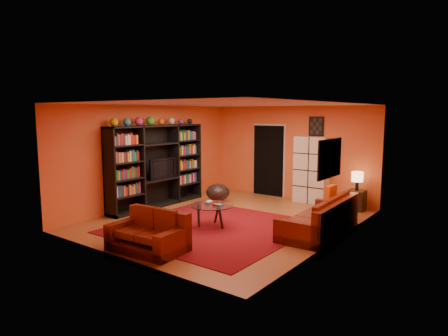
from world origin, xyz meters
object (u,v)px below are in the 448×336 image
Objects in this scene: tv at (161,168)px; table_lamp at (357,177)px; entertainment_unit at (157,166)px; bowl_chair at (218,193)px; sofa at (323,220)px; loveseat at (151,234)px; storage_cabinet at (311,170)px; side_table at (356,200)px; coffee_table at (212,207)px.

tv reaches higher than table_lamp.
bowl_chair is (1.03, 1.23, -0.77)m from entertainment_unit.
loveseat is (-2.06, -2.74, 0.00)m from sofa.
loveseat is 5.30m from storage_cabinet.
sofa reaches higher than side_table.
entertainment_unit reaches higher than coffee_table.
storage_cabinet is (-1.41, 2.48, 0.61)m from sofa.
loveseat is 1.50× the size of coffee_table.
table_lamp is (4.29, 2.66, -0.22)m from entertainment_unit.
storage_cabinet is at bearing 173.88° from side_table.
tv is 0.99× the size of coffee_table.
sofa is at bearing 4.11° from entertainment_unit.
sofa is 3.60× the size of bowl_chair.
side_table is (1.29, -0.14, -0.64)m from storage_cabinet.
storage_cabinet is at bearing -10.81° from loveseat.
coffee_table is 0.52× the size of storage_cabinet.
tv reaches higher than loveseat.
entertainment_unit reaches higher than side_table.
entertainment_unit is 4.11m from storage_cabinet.
storage_cabinet is 1.30m from table_lamp.
sofa is 3.50m from bowl_chair.
loveseat is 5.47m from table_lamp.
entertainment_unit is 3.26× the size of tv.
loveseat reaches higher than bowl_chair.
loveseat is at bearing -110.84° from table_lamp.
side_table is at bearing 31.81° from entertainment_unit.
side_table is 1.07× the size of table_lamp.
tv is at bearing 61.15° from entertainment_unit.
entertainment_unit is at bearing 40.44° from loveseat.
entertainment_unit is 1.68× the size of storage_cabinet.
loveseat is at bearing -97.40° from storage_cabinet.
entertainment_unit is 6.44× the size of table_lamp.
tv is at bearing -179.59° from sofa.
side_table is 0.58m from table_lamp.
storage_cabinet reaches higher than sofa.
tv is 4.43m from sofa.
entertainment_unit reaches higher than bowl_chair.
storage_cabinet is at bearing 117.06° from sofa.
bowl_chair is 3.56m from side_table.
storage_cabinet reaches higher than tv.
entertainment_unit is at bearing -148.19° from side_table.
tv is at bearing 162.25° from coffee_table.
table_lamp is (1.97, 3.30, 0.41)m from coffee_table.
sofa is at bearing -15.12° from bowl_chair.
tv is 1.66m from bowl_chair.
bowl_chair is (-1.29, 1.87, -0.14)m from coffee_table.
storage_cabinet reaches higher than side_table.
loveseat is 2.79× the size of side_table.
sofa reaches higher than bowl_chair.
tv is 1.45× the size of bowl_chair.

